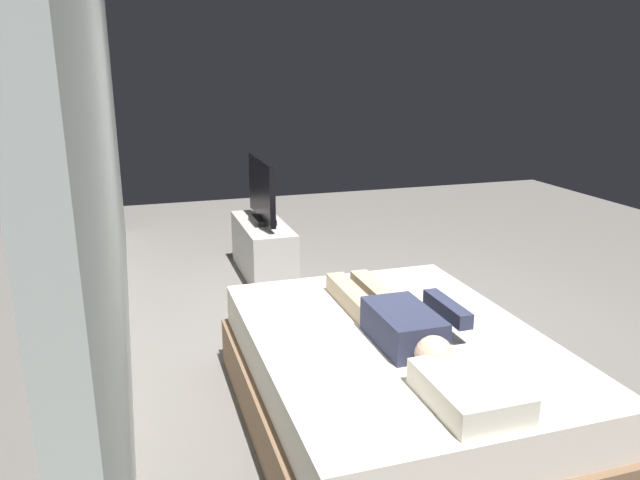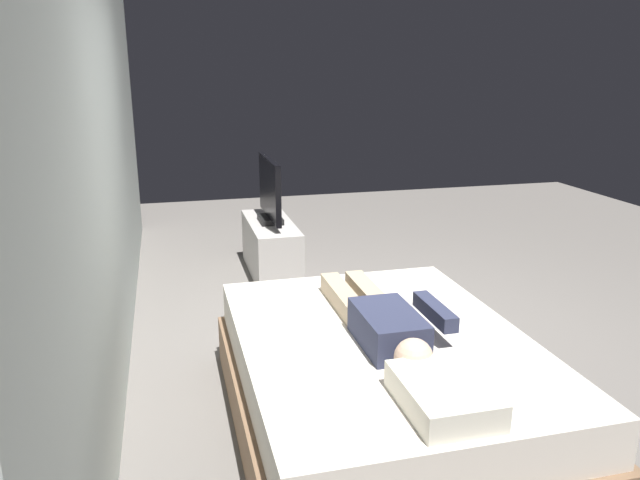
# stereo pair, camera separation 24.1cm
# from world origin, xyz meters

# --- Properties ---
(ground_plane) EXTENTS (10.00, 10.00, 0.00)m
(ground_plane) POSITION_xyz_m (0.00, 0.00, 0.00)
(ground_plane) COLOR slate
(back_wall) EXTENTS (6.40, 0.10, 2.80)m
(back_wall) POSITION_xyz_m (0.40, 1.74, 1.40)
(back_wall) COLOR silver
(back_wall) RESTS_ON ground
(bed) EXTENTS (2.07, 1.55, 0.54)m
(bed) POSITION_xyz_m (-1.08, 0.33, 0.26)
(bed) COLOR brown
(bed) RESTS_ON ground
(pillow) EXTENTS (0.48, 0.34, 0.12)m
(pillow) POSITION_xyz_m (-1.79, 0.33, 0.60)
(pillow) COLOR silver
(pillow) RESTS_ON bed
(person) EXTENTS (1.26, 0.46, 0.18)m
(person) POSITION_xyz_m (-1.05, 0.33, 0.62)
(person) COLOR #2D334C
(person) RESTS_ON bed
(remote) EXTENTS (0.15, 0.04, 0.02)m
(remote) POSITION_xyz_m (-0.90, -0.07, 0.55)
(remote) COLOR black
(remote) RESTS_ON bed
(tv_stand) EXTENTS (1.10, 0.40, 0.50)m
(tv_stand) POSITION_xyz_m (1.60, 0.47, 0.25)
(tv_stand) COLOR #B7B2AD
(tv_stand) RESTS_ON ground
(tv) EXTENTS (0.88, 0.20, 0.59)m
(tv) POSITION_xyz_m (1.60, 0.47, 0.78)
(tv) COLOR black
(tv) RESTS_ON tv_stand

